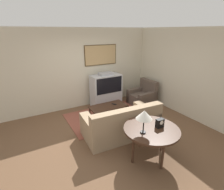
% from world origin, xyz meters
% --- Properties ---
extents(ground_plane, '(12.00, 12.00, 0.00)m').
position_xyz_m(ground_plane, '(0.00, 0.00, 0.00)').
color(ground_plane, brown).
extents(wall_back, '(12.00, 0.10, 2.70)m').
position_xyz_m(wall_back, '(0.01, 2.13, 1.36)').
color(wall_back, beige).
rests_on(wall_back, ground_plane).
extents(wall_right, '(0.06, 12.00, 2.70)m').
position_xyz_m(wall_right, '(2.63, 0.00, 1.35)').
color(wall_right, beige).
rests_on(wall_right, ground_plane).
extents(area_rug, '(2.59, 1.64, 0.01)m').
position_xyz_m(area_rug, '(0.44, 0.90, 0.01)').
color(area_rug, brown).
rests_on(area_rug, ground_plane).
extents(tv, '(1.07, 0.54, 1.23)m').
position_xyz_m(tv, '(0.77, 1.72, 0.59)').
color(tv, '#B7B7BC').
rests_on(tv, ground_plane).
extents(couch, '(1.95, 1.10, 0.89)m').
position_xyz_m(couch, '(0.20, -0.21, 0.31)').
color(couch, '#9E8466').
rests_on(couch, ground_plane).
extents(armchair, '(0.85, 0.84, 0.88)m').
position_xyz_m(armchair, '(2.02, 1.17, 0.28)').
color(armchair, brown).
rests_on(armchair, ground_plane).
extents(coffee_table, '(1.15, 0.58, 0.38)m').
position_xyz_m(coffee_table, '(0.39, 0.85, 0.35)').
color(coffee_table, '#3D2619').
rests_on(coffee_table, ground_plane).
extents(console_table, '(1.14, 1.14, 0.73)m').
position_xyz_m(console_table, '(0.25, -1.27, 0.67)').
color(console_table, '#3D2619').
rests_on(console_table, ground_plane).
extents(table_lamp, '(0.31, 0.31, 0.48)m').
position_xyz_m(table_lamp, '(-0.01, -1.30, 1.11)').
color(table_lamp, black).
rests_on(table_lamp, console_table).
extents(mantel_clock, '(0.17, 0.10, 0.18)m').
position_xyz_m(mantel_clock, '(0.42, -1.30, 0.82)').
color(mantel_clock, black).
rests_on(mantel_clock, console_table).
extents(remote, '(0.11, 0.16, 0.02)m').
position_xyz_m(remote, '(0.61, 0.86, 0.39)').
color(remote, black).
rests_on(remote, coffee_table).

